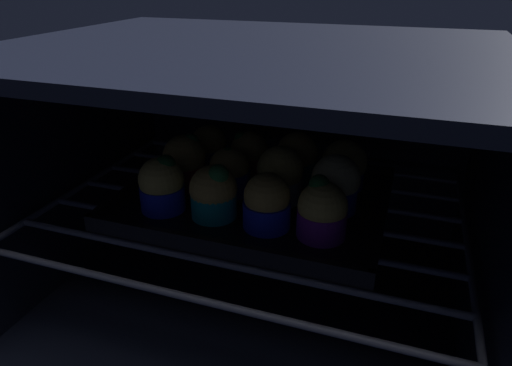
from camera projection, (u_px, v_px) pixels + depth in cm
name	position (u px, v px, depth cm)	size (l,w,h in cm)	color
oven_cavity	(263.00, 176.00, 63.64)	(59.00, 47.00, 37.00)	black
oven_rack	(253.00, 211.00, 61.49)	(54.80, 42.00, 0.80)	#444756
baking_tray	(256.00, 199.00, 62.19)	(34.73, 27.77, 2.20)	black
muffin_row0_col0	(162.00, 185.00, 57.28)	(5.76, 5.76, 7.45)	#1928B7
muffin_row0_col1	(214.00, 193.00, 55.69)	(5.93, 5.93, 7.35)	#0C8C84
muffin_row0_col2	(267.00, 203.00, 53.39)	(5.75, 5.75, 6.89)	#1928B7
muffin_row0_col3	(322.00, 211.00, 51.53)	(5.75, 5.75, 7.46)	#7A238C
muffin_row1_col0	(185.00, 161.00, 63.59)	(6.04, 6.04, 7.58)	red
muffin_row1_col1	(229.00, 172.00, 61.83)	(5.75, 5.75, 6.63)	#1928B7
muffin_row1_col2	(280.00, 175.00, 59.43)	(6.17, 6.17, 7.57)	silver
muffin_row1_col3	(335.00, 185.00, 57.10)	(6.20, 6.20, 7.47)	#1928B7
muffin_row2_col0	(209.00, 149.00, 69.86)	(5.75, 5.75, 6.66)	#1928B7
muffin_row2_col1	(249.00, 155.00, 67.31)	(5.75, 5.75, 6.70)	red
muffin_row2_col2	(297.00, 159.00, 65.09)	(5.89, 5.89, 7.32)	#0C8C84
muffin_row2_col3	(344.00, 166.00, 63.34)	(6.30, 6.30, 6.91)	#1928B7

